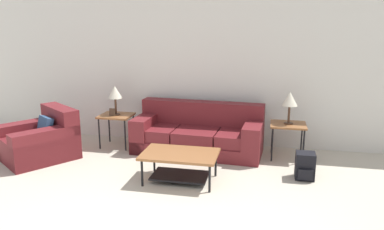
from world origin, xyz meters
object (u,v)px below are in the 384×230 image
coffee_table (180,160)px  backpack (305,166)px  side_table_right (288,127)px  table_lamp_left (115,93)px  armchair (41,141)px  table_lamp_right (290,100)px  side_table_left (116,118)px  couch (198,135)px

coffee_table → backpack: (1.69, 0.44, -0.12)m
side_table_right → table_lamp_left: bearing=180.0°
armchair → table_lamp_right: 4.03m
coffee_table → backpack: bearing=14.7°
table_lamp_left → table_lamp_right: size_ratio=1.00×
table_lamp_right → backpack: bearing=-74.9°
side_table_right → backpack: bearing=-74.9°
armchair → side_table_left: armchair is taller
couch → side_table_left: couch is taller
coffee_table → table_lamp_left: size_ratio=2.01×
couch → table_lamp_right: table_lamp_right is taller
armchair → table_lamp_left: table_lamp_left is taller
coffee_table → armchair: bearing=169.9°
armchair → couch: bearing=19.0°
side_table_right → table_lamp_right: (-0.00, 0.00, 0.45)m
coffee_table → side_table_left: size_ratio=1.81×
table_lamp_right → table_lamp_left: bearing=180.0°
coffee_table → side_table_left: bearing=139.2°
side_table_left → side_table_right: 2.93m
side_table_left → backpack: side_table_left is taller
side_table_right → table_lamp_right: table_lamp_right is taller
couch → table_lamp_left: size_ratio=4.24×
table_lamp_left → table_lamp_right: same height
coffee_table → table_lamp_left: table_lamp_left is taller
couch → side_table_right: size_ratio=3.82×
table_lamp_right → coffee_table: bearing=-139.6°
couch → side_table_left: bearing=-179.7°
couch → table_lamp_left: (-1.47, -0.01, 0.66)m
side_table_left → side_table_right: same height
couch → side_table_right: couch is taller
table_lamp_left → backpack: bearing=-14.5°
couch → backpack: (1.68, -0.82, -0.11)m
side_table_left → backpack: size_ratio=1.51×
couch → backpack: couch is taller
side_table_right → backpack: 0.90m
couch → backpack: 1.87m
coffee_table → side_table_right: bearing=40.4°
side_table_left → table_lamp_right: 2.96m
coffee_table → table_lamp_right: (1.48, 1.26, 0.66)m
couch → table_lamp_right: (1.46, -0.01, 0.66)m
table_lamp_left → backpack: table_lamp_left is taller
coffee_table → table_lamp_right: 2.05m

